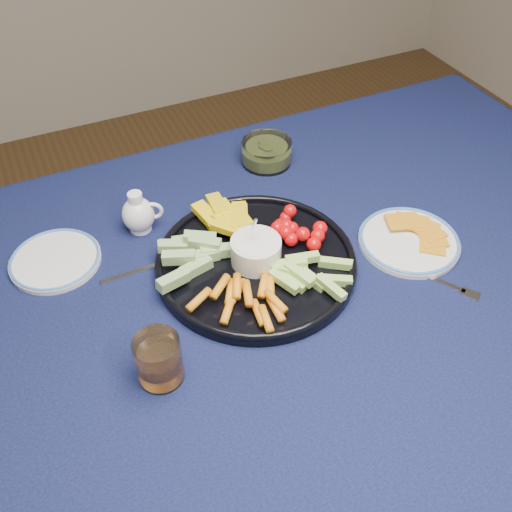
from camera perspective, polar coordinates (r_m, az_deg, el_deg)
name	(u,v)px	position (r m, az deg, el deg)	size (l,w,h in m)	color
dining_table	(285,312)	(1.14, 2.93, -5.62)	(1.67, 1.07, 0.75)	#462817
crudite_platter	(255,259)	(1.08, -0.14, -0.34)	(0.39, 0.39, 0.12)	black
creamer_pitcher	(139,214)	(1.18, -11.64, 4.13)	(0.08, 0.07, 0.09)	white
pickle_bowl	(267,153)	(1.36, 1.06, 10.25)	(0.12, 0.12, 0.06)	silver
cheese_plate	(409,240)	(1.18, 15.08, 1.58)	(0.20, 0.20, 0.02)	white
juice_tumbler	(159,362)	(0.93, -9.65, -10.37)	(0.07, 0.07, 0.09)	silver
fork_left	(151,267)	(1.12, -10.45, -1.11)	(0.17, 0.02, 0.00)	white
fork_right	(444,284)	(1.13, 18.31, -2.64)	(0.10, 0.14, 0.00)	white
side_plate_extra	(55,260)	(1.17, -19.44, -0.36)	(0.17, 0.17, 0.01)	white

